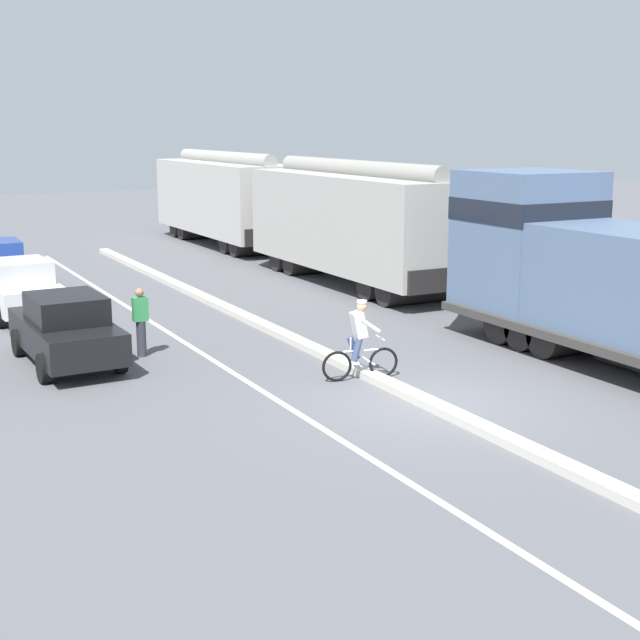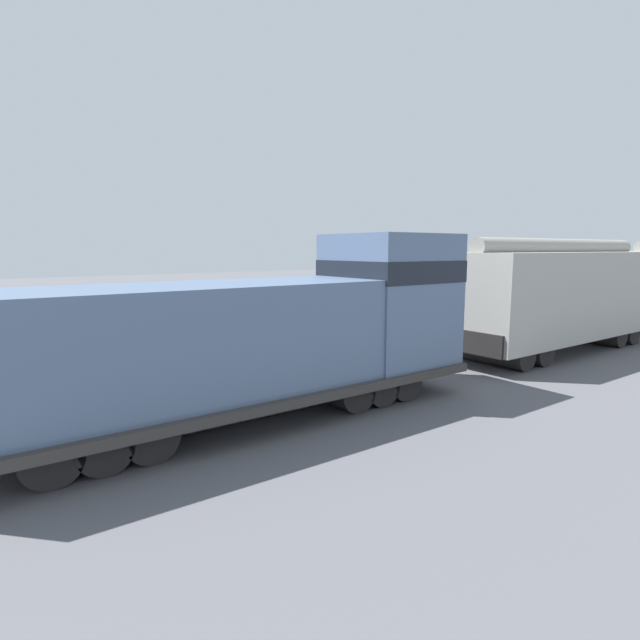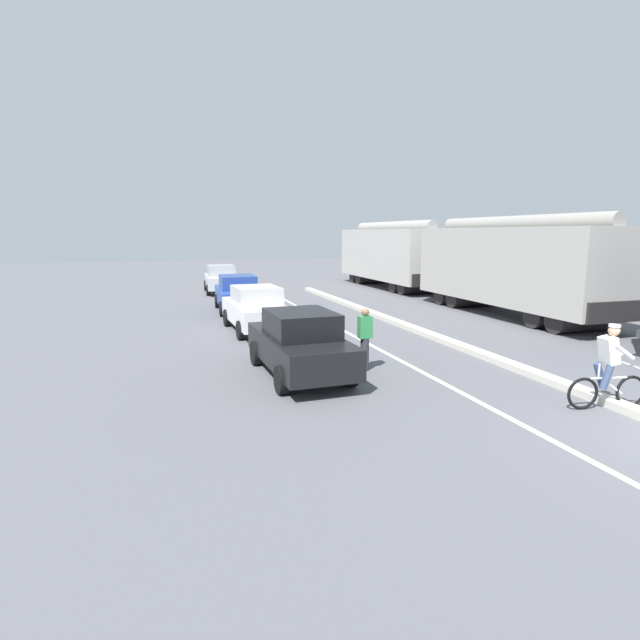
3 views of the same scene
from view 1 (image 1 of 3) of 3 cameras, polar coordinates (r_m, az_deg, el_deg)
The scene contains 10 objects.
ground_plane at distance 17.46m, azimuth 6.63°, elevation -5.38°, with size 120.00×120.00×0.00m, color #56565B.
median_curb at distance 22.44m, azimuth -2.06°, elevation -1.09°, with size 0.36×36.00×0.16m, color beige.
lane_stripe at distance 21.55m, azimuth -7.81°, elevation -1.97°, with size 0.14×36.00×0.01m, color silver.
locomotive at distance 20.65m, azimuth 19.45°, elevation 1.89°, with size 3.10×11.61×4.20m.
hopper_car_lead at distance 30.09m, azimuth 2.24°, elevation 6.20°, with size 2.90×10.60×4.18m.
hopper_car_middle at distance 40.49m, azimuth -6.11°, elevation 7.72°, with size 2.90×10.60×4.18m.
parked_car_black at distance 20.80m, azimuth -15.94°, elevation -0.57°, with size 1.93×4.25×1.62m.
parked_car_white at distance 26.50m, azimuth -18.64°, elevation 1.97°, with size 1.97×4.27×1.62m.
cyclist at distance 18.81m, azimuth 2.56°, elevation -1.43°, with size 1.69×0.53×1.71m.
pedestrian_by_cars at distance 21.10m, azimuth -11.41°, elevation -0.07°, with size 0.34×0.22×1.62m.
Camera 1 is at (-9.52, -13.65, 5.29)m, focal length 50.00 mm.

